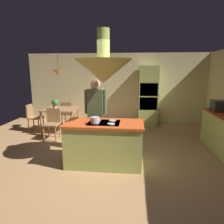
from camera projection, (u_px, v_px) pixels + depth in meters
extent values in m
plane|color=#AD7F51|center=(106.00, 160.00, 4.46)|extent=(8.16, 8.16, 0.00)
cube|color=beige|center=(118.00, 88.00, 7.56)|extent=(6.80, 0.10, 2.55)
cube|color=#A8B259|center=(104.00, 144.00, 4.18)|extent=(1.54, 0.74, 0.87)
cube|color=#D14C1E|center=(104.00, 123.00, 4.09)|extent=(1.60, 0.80, 0.04)
cube|color=black|center=(104.00, 123.00, 4.08)|extent=(0.64, 0.52, 0.01)
cylinder|color=#B2B2B7|center=(95.00, 123.00, 3.97)|extent=(0.15, 0.15, 0.02)
cylinder|color=#B2B2B7|center=(111.00, 124.00, 3.94)|extent=(0.15, 0.15, 0.02)
cylinder|color=#B2B2B7|center=(97.00, 120.00, 4.22)|extent=(0.15, 0.15, 0.02)
cylinder|color=#B2B2B7|center=(112.00, 121.00, 4.19)|extent=(0.15, 0.15, 0.02)
cube|color=#A8B259|center=(148.00, 96.00, 7.10)|extent=(0.66, 0.62, 2.09)
cube|color=black|center=(149.00, 90.00, 6.77)|extent=(0.60, 0.04, 0.44)
cube|color=black|center=(148.00, 104.00, 6.87)|extent=(0.60, 0.04, 0.44)
cube|color=#9C7045|center=(60.00, 109.00, 6.34)|extent=(1.08, 0.87, 0.04)
cylinder|color=#9C7045|center=(41.00, 123.00, 6.10)|extent=(0.06, 0.06, 0.72)
cylinder|color=#9C7045|center=(72.00, 124.00, 6.00)|extent=(0.06, 0.06, 0.72)
cylinder|color=#9C7045|center=(51.00, 118.00, 6.83)|extent=(0.06, 0.06, 0.72)
cylinder|color=#9C7045|center=(79.00, 118.00, 6.73)|extent=(0.06, 0.06, 0.72)
cylinder|color=tan|center=(93.00, 134.00, 4.87)|extent=(0.14, 0.14, 0.86)
cylinder|color=tan|center=(100.00, 134.00, 4.85)|extent=(0.14, 0.14, 0.86)
cube|color=#4C6042|center=(96.00, 103.00, 4.71)|extent=(0.36, 0.22, 0.66)
cylinder|color=#4C6042|center=(86.00, 102.00, 4.72)|extent=(0.09, 0.09, 0.56)
cylinder|color=#4C6042|center=(105.00, 102.00, 4.68)|extent=(0.09, 0.09, 0.56)
sphere|color=tan|center=(95.00, 84.00, 4.62)|extent=(0.23, 0.23, 0.23)
cone|color=#A8B259|center=(104.00, 71.00, 3.87)|extent=(1.10, 1.10, 0.45)
cylinder|color=#A8B259|center=(103.00, 44.00, 3.77)|extent=(0.24, 0.24, 0.55)
cone|color=#E0B266|center=(58.00, 73.00, 6.10)|extent=(0.32, 0.32, 0.22)
cylinder|color=black|center=(58.00, 59.00, 6.02)|extent=(0.01, 0.01, 0.60)
cube|color=#9C7045|center=(52.00, 124.00, 5.68)|extent=(0.40, 0.40, 0.04)
cube|color=#9C7045|center=(54.00, 115.00, 5.81)|extent=(0.40, 0.04, 0.42)
cylinder|color=#9C7045|center=(44.00, 134.00, 5.58)|extent=(0.04, 0.04, 0.43)
cylinder|color=#9C7045|center=(56.00, 134.00, 5.55)|extent=(0.04, 0.04, 0.43)
cylinder|color=#9C7045|center=(49.00, 130.00, 5.91)|extent=(0.04, 0.04, 0.43)
cylinder|color=#9C7045|center=(60.00, 130.00, 5.88)|extent=(0.04, 0.04, 0.43)
cube|color=#9C7045|center=(68.00, 113.00, 7.11)|extent=(0.40, 0.40, 0.04)
cube|color=#9C7045|center=(66.00, 108.00, 6.89)|extent=(0.40, 0.04, 0.42)
cylinder|color=#9C7045|center=(74.00, 119.00, 7.31)|extent=(0.04, 0.04, 0.43)
cylinder|color=#9C7045|center=(65.00, 118.00, 7.34)|extent=(0.04, 0.04, 0.43)
cylinder|color=#9C7045|center=(72.00, 121.00, 6.98)|extent=(0.04, 0.04, 0.43)
cylinder|color=#9C7045|center=(62.00, 121.00, 7.01)|extent=(0.04, 0.04, 0.43)
cube|color=#9C7045|center=(36.00, 118.00, 6.48)|extent=(0.40, 0.40, 0.04)
cube|color=#9C7045|center=(30.00, 111.00, 6.46)|extent=(0.04, 0.40, 0.42)
cylinder|color=#9C7045|center=(39.00, 126.00, 6.35)|extent=(0.04, 0.04, 0.43)
cylinder|color=#9C7045|center=(44.00, 123.00, 6.68)|extent=(0.04, 0.04, 0.43)
cylinder|color=#9C7045|center=(29.00, 126.00, 6.38)|extent=(0.04, 0.04, 0.43)
cylinder|color=#9C7045|center=(34.00, 123.00, 6.71)|extent=(0.04, 0.04, 0.43)
cylinder|color=#99382D|center=(55.00, 107.00, 6.25)|extent=(0.14, 0.14, 0.12)
sphere|color=#2D722D|center=(55.00, 103.00, 6.22)|extent=(0.20, 0.20, 0.20)
cylinder|color=white|center=(56.00, 108.00, 6.12)|extent=(0.07, 0.07, 0.09)
cube|color=#232326|center=(222.00, 106.00, 5.16)|extent=(0.46, 0.36, 0.28)
cylinder|color=#B2B2B7|center=(95.00, 120.00, 3.96)|extent=(0.18, 0.18, 0.12)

